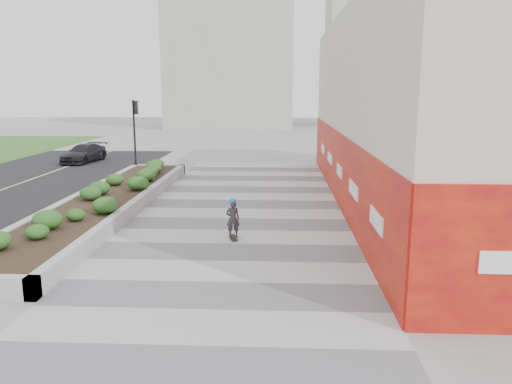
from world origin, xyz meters
TOP-DOWN VIEW (x-y plane):
  - ground at (0.00, 0.00)m, footprint 160.00×160.00m
  - walkway at (0.00, 3.00)m, footprint 8.00×36.00m
  - building at (6.98, 8.98)m, footprint 6.04×24.08m
  - planter at (-5.50, 7.00)m, footprint 3.00×18.00m
  - traffic_signal_near at (-7.23, 17.50)m, footprint 0.33×0.28m
  - distant_bldg_north_l at (-5.00, 55.00)m, footprint 16.00×12.00m
  - distant_bldg_north_r at (15.00, 60.00)m, footprint 14.00×10.00m
  - manhole_cover at (0.50, 3.00)m, footprint 0.44×0.44m
  - skateboarder at (-0.00, 3.13)m, footprint 0.48×0.75m
  - car_dark at (-11.72, 20.54)m, footprint 2.24×4.33m

SIDE VIEW (x-z plane):
  - ground at x=0.00m, z-range 0.00..0.00m
  - manhole_cover at x=0.50m, z-range 0.00..0.01m
  - walkway at x=0.00m, z-range 0.00..0.01m
  - planter at x=-5.50m, z-range -0.03..0.87m
  - car_dark at x=-11.72m, z-range 0.00..1.20m
  - skateboarder at x=0.00m, z-range 0.01..1.37m
  - traffic_signal_near at x=-7.23m, z-range 0.66..4.86m
  - building at x=6.98m, z-range -0.02..7.98m
  - distant_bldg_north_l at x=-5.00m, z-range 0.00..20.00m
  - distant_bldg_north_r at x=15.00m, z-range 0.00..24.00m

